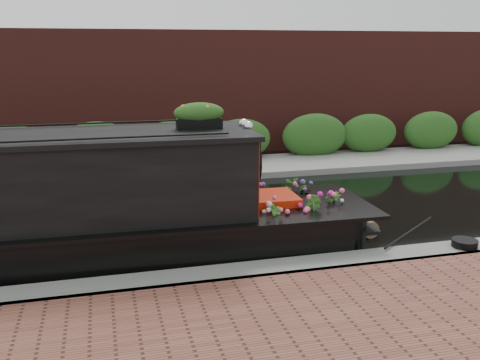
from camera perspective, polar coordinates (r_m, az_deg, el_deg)
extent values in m
plane|color=black|center=(11.15, -3.90, -4.13)|extent=(80.00, 80.00, 0.00)
cube|color=slate|center=(8.15, 0.58, -11.15)|extent=(40.00, 0.60, 0.50)
cube|color=gray|center=(15.15, -6.92, 0.68)|extent=(40.00, 2.40, 0.34)
cube|color=#26531B|center=(16.02, -7.36, 1.40)|extent=(40.00, 1.10, 2.80)
cube|color=#54211C|center=(18.06, -8.24, 2.80)|extent=(40.00, 1.00, 8.00)
cube|color=red|center=(9.17, 0.56, 1.06)|extent=(0.11, 1.73, 1.34)
cube|color=black|center=(8.05, -6.86, -0.33)|extent=(0.89, 0.06, 0.54)
cube|color=red|center=(9.50, 3.55, -2.99)|extent=(0.82, 0.91, 0.50)
sphere|color=silver|center=(8.89, 0.87, 5.75)|extent=(0.18, 0.18, 0.18)
sphere|color=silver|center=(9.16, 0.40, 6.00)|extent=(0.18, 0.18, 0.18)
cube|color=black|center=(8.84, -4.38, 6.02)|extent=(0.75, 0.27, 0.17)
ellipsoid|color=orange|center=(8.82, -4.40, 7.32)|extent=(0.82, 0.27, 0.24)
imported|color=#2C5B1E|center=(8.84, 3.73, -4.18)|extent=(0.33, 0.28, 0.53)
imported|color=#2C5B1E|center=(9.08, 7.72, -3.55)|extent=(0.31, 0.36, 0.60)
imported|color=#2C5B1E|center=(10.22, 6.28, -1.61)|extent=(0.51, 0.45, 0.57)
imported|color=#2C5B1E|center=(9.68, 9.84, -2.78)|extent=(0.40, 0.40, 0.52)
imported|color=#2C5B1E|center=(10.15, 2.23, -1.55)|extent=(0.24, 0.33, 0.60)
cylinder|color=brown|center=(10.37, 13.40, -4.96)|extent=(0.32, 0.35, 0.32)
cylinder|color=black|center=(9.65, 22.85, -6.23)|extent=(0.42, 0.42, 0.12)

